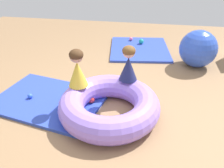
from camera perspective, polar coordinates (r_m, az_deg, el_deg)
The scene contains 12 objects.
ground_plane at distance 3.00m, azimuth 0.24°, elevation -6.30°, with size 8.00×8.00×0.00m, color #93704C.
gym_mat_far_right at distance 4.80m, azimuth 6.66°, elevation 8.48°, with size 1.13×1.26×0.04m, color #2D47B7.
gym_mat_far_left at distance 3.26m, azimuth -15.01°, elevation -3.77°, with size 1.40×1.00×0.04m, color #2D47B7.
inflatable_cushion at distance 2.82m, azimuth -0.70°, elevation -5.21°, with size 1.21×1.21×0.31m, color #9975EA.
child_in_navy at distance 2.95m, azimuth 4.00°, elevation 4.98°, with size 0.25×0.25×0.46m.
child_in_yellow at distance 2.84m, azimuth -8.42°, elevation 3.78°, with size 0.33×0.33×0.47m.
play_ball_red at distance 3.05m, azimuth -5.06°, elevation -3.80°, with size 0.09×0.09×0.09m, color red.
play_ball_teal at distance 4.99m, azimuth 7.10°, elevation 10.21°, with size 0.10×0.10×0.10m, color teal.
play_ball_blue at distance 3.31m, azimuth -19.26°, elevation -2.77°, with size 0.07×0.07×0.07m, color blue.
play_ball_green at distance 3.07m, azimuth -10.91°, elevation -4.04°, with size 0.09×0.09×0.09m, color green.
play_ball_pink at distance 5.16m, azimuth 4.63°, elevation 10.86°, with size 0.07×0.07×0.07m, color pink.
exercise_ball_large at distance 4.24m, azimuth 20.17°, elevation 8.03°, with size 0.62×0.62×0.62m, color blue.
Camera 1 is at (0.40, -2.37, 1.79)m, focal length 37.69 mm.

